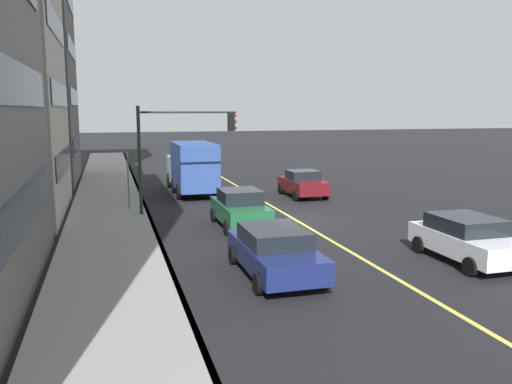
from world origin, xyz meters
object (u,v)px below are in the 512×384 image
(car_maroon, at_px, (303,184))
(traffic_light_mast, at_px, (180,140))
(car_navy, at_px, (275,251))
(street_sign_post, at_px, (128,176))
(car_green, at_px, (240,208))
(car_white, at_px, (468,238))
(truck_blue, at_px, (192,167))

(car_maroon, height_order, traffic_light_mast, traffic_light_mast)
(car_navy, distance_m, street_sign_post, 12.17)
(car_green, xyz_separation_m, traffic_light_mast, (3.24, 2.10, 2.82))
(car_navy, xyz_separation_m, traffic_light_mast, (10.06, 1.47, 2.86))
(car_green, distance_m, car_navy, 6.84)
(car_white, distance_m, car_maroon, 13.83)
(car_green, xyz_separation_m, truck_blue, (9.60, 0.57, 0.82))
(traffic_light_mast, bearing_deg, car_green, -147.11)
(car_green, height_order, car_navy, car_green)
(car_green, distance_m, car_maroon, 8.62)
(traffic_light_mast, bearing_deg, truck_blue, -13.55)
(car_white, bearing_deg, car_maroon, 2.44)
(car_green, xyz_separation_m, car_white, (-7.14, -6.04, -0.03))
(car_green, bearing_deg, street_sign_post, 43.87)
(car_green, distance_m, car_white, 9.35)
(car_green, height_order, car_maroon, car_green)
(car_white, bearing_deg, car_green, 40.23)
(car_maroon, xyz_separation_m, truck_blue, (2.92, 6.01, 0.86))
(car_maroon, relative_size, traffic_light_mast, 0.73)
(car_white, bearing_deg, street_sign_post, 41.72)
(truck_blue, height_order, street_sign_post, truck_blue)
(car_maroon, bearing_deg, car_white, -177.56)
(car_green, xyz_separation_m, street_sign_post, (4.68, 4.50, 0.99))
(car_maroon, xyz_separation_m, car_navy, (-13.49, 6.08, -0.00))
(car_white, distance_m, car_navy, 6.67)
(truck_blue, distance_m, traffic_light_mast, 6.84)
(car_white, xyz_separation_m, car_navy, (0.32, 6.67, -0.01))
(car_maroon, bearing_deg, car_navy, 155.75)
(car_navy, height_order, truck_blue, truck_blue)
(car_white, height_order, truck_blue, truck_blue)
(street_sign_post, bearing_deg, car_white, -138.28)
(truck_blue, xyz_separation_m, traffic_light_mast, (-6.36, 1.53, 2.00))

